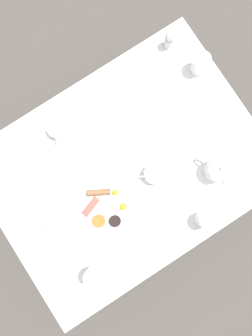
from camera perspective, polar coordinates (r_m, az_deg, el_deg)
name	(u,v)px	position (r m, az deg, el deg)	size (l,w,h in m)	color
ground_plane	(126,177)	(2.18, 0.00, -1.66)	(8.00, 8.00, 0.00)	#4C4742
table	(126,170)	(1.54, 0.00, -0.27)	(0.91, 1.22, 0.71)	white
breakfast_plate	(107,206)	(1.46, -3.28, -6.66)	(0.28, 0.28, 0.04)	white
teapot_near	(217,170)	(1.48, 15.65, -0.27)	(0.19, 0.10, 0.13)	white
teacup_with_saucer_left	(154,174)	(1.45, 4.85, -1.05)	(0.16, 0.16, 0.06)	white
teacup_with_saucer_right	(58,129)	(1.51, -11.71, 6.65)	(0.16, 0.16, 0.06)	white
water_glass_tall	(205,220)	(1.46, 13.64, -8.76)	(0.07, 0.07, 0.10)	white
water_glass_short	(93,276)	(1.46, -5.74, -18.17)	(0.07, 0.07, 0.11)	white
wine_glass_spare	(200,64)	(1.57, 12.78, 17.31)	(0.07, 0.07, 0.11)	white
creamer_jug	(48,238)	(1.49, -13.44, -11.72)	(0.08, 0.05, 0.06)	white
salt_grinder	(169,40)	(1.59, 7.55, 21.27)	(0.04, 0.04, 0.10)	#BCBCC1
napkin_folded	(178,116)	(1.53, 8.98, 8.88)	(0.22, 0.21, 0.01)	white
fork_by_plate	(125,97)	(1.54, -0.15, 12.21)	(0.18, 0.09, 0.00)	silver
knife_by_plate	(122,141)	(1.49, -0.69, 4.66)	(0.07, 0.19, 0.00)	silver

